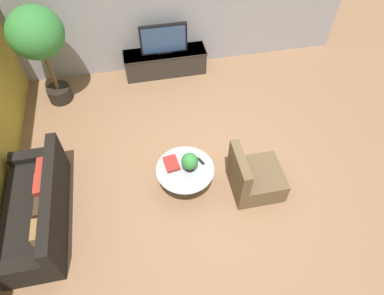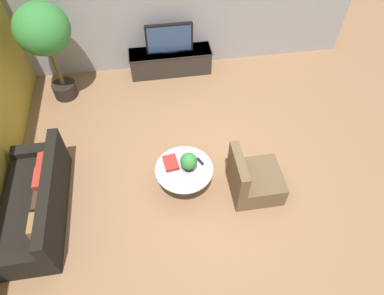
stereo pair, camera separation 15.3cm
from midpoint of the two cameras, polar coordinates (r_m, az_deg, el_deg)
ground_plane at (r=5.87m, az=1.48°, el=-5.13°), size 24.00×24.00×0.00m
media_console at (r=7.66m, az=-5.07°, el=14.01°), size 1.76×0.50×0.53m
television at (r=7.34m, az=-5.39°, el=17.53°), size 0.97×0.13×0.63m
coffee_table at (r=5.53m, az=-1.94°, el=-4.44°), size 0.93×0.93×0.46m
couch_by_wall at (r=5.74m, az=-24.95°, el=-9.45°), size 0.84×2.04×0.84m
armchair_wicker at (r=5.61m, az=9.48°, el=-5.03°), size 0.80×0.76×0.86m
potted_palm_tall at (r=6.84m, az=-24.95°, el=16.22°), size 0.97×0.97×2.00m
potted_plant_tabletop at (r=5.25m, az=-1.22°, el=-2.40°), size 0.26×0.26×0.35m
book_stack at (r=5.44m, az=-4.25°, el=-2.71°), size 0.25×0.32×0.08m
remote_black at (r=5.49m, az=0.66°, el=-2.28°), size 0.11×0.16×0.02m
remote_silver at (r=5.55m, az=-0.83°, el=-1.51°), size 0.14×0.14×0.02m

